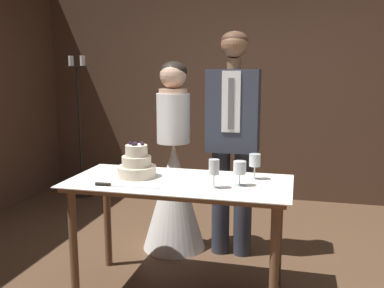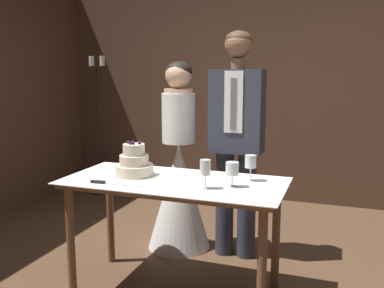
{
  "view_description": "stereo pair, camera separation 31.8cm",
  "coord_description": "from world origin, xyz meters",
  "px_view_note": "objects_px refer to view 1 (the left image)",
  "views": [
    {
      "loc": [
        0.55,
        -2.77,
        1.53
      ],
      "look_at": [
        -0.2,
        0.28,
        0.99
      ],
      "focal_mm": 40.0,
      "sensor_mm": 36.0,
      "label": 1
    },
    {
      "loc": [
        0.86,
        -2.67,
        1.53
      ],
      "look_at": [
        -0.2,
        0.28,
        0.99
      ],
      "focal_mm": 40.0,
      "sensor_mm": 36.0,
      "label": 2
    }
  ],
  "objects_px": {
    "wine_glass_far": "(255,162)",
    "groom": "(233,133)",
    "candle_stand": "(80,133)",
    "wine_glass_near": "(240,169)",
    "tiered_cake": "(137,165)",
    "bride": "(174,181)",
    "cake_table": "(179,195)",
    "wine_glass_middle": "(214,169)",
    "cake_knife": "(115,185)"
  },
  "relations": [
    {
      "from": "cake_table",
      "to": "tiered_cake",
      "type": "height_order",
      "value": "tiered_cake"
    },
    {
      "from": "cake_knife",
      "to": "groom",
      "type": "xyz_separation_m",
      "value": [
        0.61,
        0.96,
        0.23
      ]
    },
    {
      "from": "tiered_cake",
      "to": "wine_glass_near",
      "type": "relative_size",
      "value": 1.67
    },
    {
      "from": "wine_glass_far",
      "to": "wine_glass_near",
      "type": "bearing_deg",
      "value": -112.09
    },
    {
      "from": "wine_glass_far",
      "to": "bride",
      "type": "relative_size",
      "value": 0.11
    },
    {
      "from": "cake_knife",
      "to": "wine_glass_middle",
      "type": "xyz_separation_m",
      "value": [
        0.62,
        0.11,
        0.12
      ]
    },
    {
      "from": "wine_glass_near",
      "to": "groom",
      "type": "bearing_deg",
      "value": 101.92
    },
    {
      "from": "bride",
      "to": "cake_knife",
      "type": "bearing_deg",
      "value": -96.31
    },
    {
      "from": "groom",
      "to": "candle_stand",
      "type": "height_order",
      "value": "groom"
    },
    {
      "from": "candle_stand",
      "to": "wine_glass_near",
      "type": "bearing_deg",
      "value": -42.1
    },
    {
      "from": "cake_knife",
      "to": "wine_glass_middle",
      "type": "relative_size",
      "value": 2.32
    },
    {
      "from": "cake_table",
      "to": "bride",
      "type": "distance_m",
      "value": 0.78
    },
    {
      "from": "candle_stand",
      "to": "wine_glass_far",
      "type": "bearing_deg",
      "value": -38.32
    },
    {
      "from": "wine_glass_near",
      "to": "wine_glass_middle",
      "type": "xyz_separation_m",
      "value": [
        -0.15,
        -0.1,
        0.02
      ]
    },
    {
      "from": "bride",
      "to": "cake_table",
      "type": "bearing_deg",
      "value": -71.02
    },
    {
      "from": "wine_glass_far",
      "to": "groom",
      "type": "relative_size",
      "value": 0.1
    },
    {
      "from": "wine_glass_near",
      "to": "candle_stand",
      "type": "xyz_separation_m",
      "value": [
        -2.21,
        2.0,
        -0.13
      ]
    },
    {
      "from": "cake_table",
      "to": "tiered_cake",
      "type": "relative_size",
      "value": 5.56
    },
    {
      "from": "wine_glass_middle",
      "to": "groom",
      "type": "height_order",
      "value": "groom"
    },
    {
      "from": "wine_glass_middle",
      "to": "wine_glass_far",
      "type": "bearing_deg",
      "value": 51.78
    },
    {
      "from": "tiered_cake",
      "to": "cake_knife",
      "type": "distance_m",
      "value": 0.28
    },
    {
      "from": "cake_table",
      "to": "cake_knife",
      "type": "height_order",
      "value": "cake_knife"
    },
    {
      "from": "cake_knife",
      "to": "wine_glass_middle",
      "type": "bearing_deg",
      "value": 5.86
    },
    {
      "from": "wine_glass_middle",
      "to": "bride",
      "type": "height_order",
      "value": "bride"
    },
    {
      "from": "bride",
      "to": "candle_stand",
      "type": "xyz_separation_m",
      "value": [
        -1.55,
        1.24,
        0.19
      ]
    },
    {
      "from": "wine_glass_middle",
      "to": "groom",
      "type": "relative_size",
      "value": 0.1
    },
    {
      "from": "bride",
      "to": "groom",
      "type": "height_order",
      "value": "groom"
    },
    {
      "from": "cake_table",
      "to": "wine_glass_middle",
      "type": "height_order",
      "value": "wine_glass_middle"
    },
    {
      "from": "wine_glass_near",
      "to": "candle_stand",
      "type": "relative_size",
      "value": 0.09
    },
    {
      "from": "candle_stand",
      "to": "tiered_cake",
      "type": "bearing_deg",
      "value": -52.48
    },
    {
      "from": "cake_knife",
      "to": "tiered_cake",
      "type": "bearing_deg",
      "value": 76.5
    },
    {
      "from": "cake_table",
      "to": "groom",
      "type": "bearing_deg",
      "value": 71.0
    },
    {
      "from": "wine_glass_near",
      "to": "wine_glass_middle",
      "type": "bearing_deg",
      "value": -147.0
    },
    {
      "from": "wine_glass_far",
      "to": "groom",
      "type": "height_order",
      "value": "groom"
    },
    {
      "from": "cake_table",
      "to": "tiered_cake",
      "type": "bearing_deg",
      "value": 173.59
    },
    {
      "from": "wine_glass_near",
      "to": "bride",
      "type": "bearing_deg",
      "value": 131.15
    },
    {
      "from": "cake_table",
      "to": "wine_glass_near",
      "type": "distance_m",
      "value": 0.46
    },
    {
      "from": "wine_glass_near",
      "to": "tiered_cake",
      "type": "bearing_deg",
      "value": 175.06
    },
    {
      "from": "bride",
      "to": "groom",
      "type": "distance_m",
      "value": 0.67
    },
    {
      "from": "tiered_cake",
      "to": "groom",
      "type": "xyz_separation_m",
      "value": [
        0.57,
        0.69,
        0.15
      ]
    },
    {
      "from": "wine_glass_near",
      "to": "wine_glass_far",
      "type": "distance_m",
      "value": 0.2
    },
    {
      "from": "tiered_cake",
      "to": "cake_knife",
      "type": "relative_size",
      "value": 0.63
    },
    {
      "from": "wine_glass_far",
      "to": "candle_stand",
      "type": "bearing_deg",
      "value": 141.68
    },
    {
      "from": "bride",
      "to": "wine_glass_near",
      "type": "bearing_deg",
      "value": -48.85
    },
    {
      "from": "wine_glass_middle",
      "to": "candle_stand",
      "type": "bearing_deg",
      "value": 134.57
    },
    {
      "from": "wine_glass_middle",
      "to": "tiered_cake",
      "type": "bearing_deg",
      "value": 164.61
    },
    {
      "from": "candle_stand",
      "to": "cake_knife",
      "type": "bearing_deg",
      "value": -56.81
    },
    {
      "from": "wine_glass_far",
      "to": "candle_stand",
      "type": "xyz_separation_m",
      "value": [
        -2.29,
        1.81,
        -0.14
      ]
    },
    {
      "from": "wine_glass_middle",
      "to": "wine_glass_far",
      "type": "distance_m",
      "value": 0.36
    },
    {
      "from": "cake_knife",
      "to": "candle_stand",
      "type": "height_order",
      "value": "candle_stand"
    }
  ]
}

